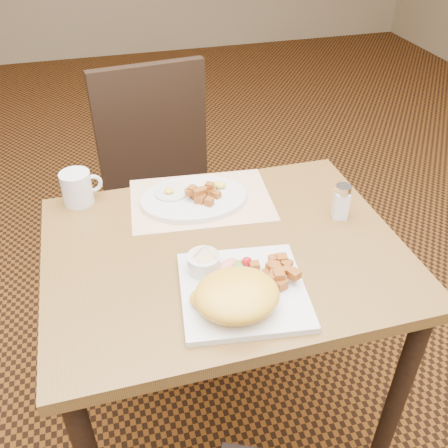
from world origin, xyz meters
TOP-DOWN VIEW (x-y plane):
  - ground at (0.00, 0.00)m, footprint 8.00×8.00m
  - table at (0.00, 0.00)m, footprint 0.90×0.70m
  - chair_far at (-0.05, 0.67)m, footprint 0.46×0.47m
  - placemat at (-0.01, 0.23)m, footprint 0.43×0.32m
  - plate_square at (-0.00, -0.17)m, footprint 0.31×0.31m
  - plate_oval at (-0.03, 0.22)m, footprint 0.31×0.24m
  - hollandaise_mound at (-0.04, -0.22)m, footprint 0.19×0.17m
  - ramekin at (-0.07, -0.09)m, footprint 0.08×0.08m
  - garnish_sq at (-0.00, -0.10)m, footprint 0.09×0.06m
  - fried_egg at (-0.09, 0.26)m, footprint 0.10×0.10m
  - garnish_ov at (0.05, 0.25)m, footprint 0.06×0.04m
  - salt_shaker at (0.34, 0.04)m, footprint 0.05×0.05m
  - coffee_mug at (-0.34, 0.31)m, footprint 0.12×0.08m
  - home_fries_sq at (0.08, -0.16)m, footprint 0.10×0.12m
  - home_fries_ov at (-0.01, 0.21)m, footprint 0.10×0.11m

SIDE VIEW (x-z plane):
  - ground at x=0.00m, z-range 0.00..0.00m
  - chair_far at x=-0.05m, z-range 0.05..1.02m
  - table at x=0.00m, z-range 0.27..1.02m
  - placemat at x=-0.01m, z-range 0.75..0.75m
  - plate_square at x=0.00m, z-range 0.75..0.77m
  - plate_oval at x=-0.03m, z-range 0.75..0.77m
  - fried_egg at x=-0.09m, z-range 0.76..0.78m
  - garnish_sq at x=0.00m, z-range 0.76..0.79m
  - garnish_ov at x=0.05m, z-range 0.77..0.79m
  - home_fries_sq at x=0.08m, z-range 0.76..0.80m
  - home_fries_ov at x=-0.01m, z-range 0.77..0.80m
  - ramekin at x=-0.07m, z-range 0.77..0.81m
  - hollandaise_mound at x=-0.04m, z-range 0.76..0.83m
  - coffee_mug at x=-0.34m, z-range 0.75..0.85m
  - salt_shaker at x=0.34m, z-range 0.75..0.85m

